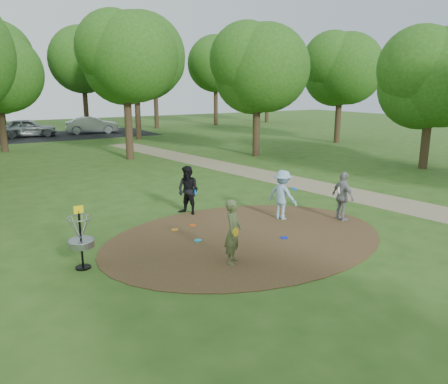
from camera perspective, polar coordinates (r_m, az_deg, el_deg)
ground at (r=12.52m, az=2.91°, el=-6.01°), size 100.00×100.00×0.00m
dirt_clearing at (r=12.51m, az=2.91°, el=-5.97°), size 8.40×8.40×0.02m
footpath at (r=18.14m, az=16.35°, el=-0.28°), size 7.55×39.89×0.01m
parking_lot at (r=40.84m, az=-19.38°, el=7.03°), size 14.00×8.00×0.01m
player_observer_with_disc at (r=10.54m, az=1.20°, el=-5.21°), size 0.69×0.68×1.60m
player_throwing_with_disc at (r=14.13m, az=7.64°, el=-0.39°), size 1.10×1.17×1.61m
player_walking_with_disc at (r=14.60m, az=-4.69°, el=0.20°), size 0.92×0.99×1.64m
player_waiting_with_disc at (r=14.36m, az=15.26°, el=-0.57°), size 0.50×0.97×1.59m
disc_ground_cyan at (r=12.25m, az=-3.42°, el=-6.32°), size 0.22×0.22×0.02m
disc_ground_blue at (r=12.55m, az=7.86°, el=-5.93°), size 0.22×0.22×0.02m
disc_ground_red at (r=13.56m, az=-4.14°, el=-4.33°), size 0.22×0.22×0.02m
car_left at (r=40.53m, az=-24.27°, el=7.65°), size 4.73×2.37×1.55m
car_right at (r=41.59m, az=-16.84°, el=8.37°), size 4.83×2.53×1.51m
disc_ground_orange at (r=13.18m, az=-6.46°, el=-4.91°), size 0.22×0.22×0.02m
disc_golf_basket at (r=10.75m, az=-18.25°, el=-5.13°), size 0.63×0.63×1.54m
tree_ring at (r=20.89m, az=-6.33°, el=16.40°), size 36.95×46.05×9.63m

